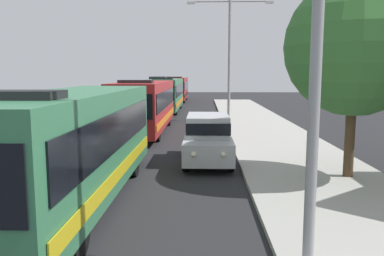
# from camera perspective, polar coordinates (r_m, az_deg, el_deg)

# --- Properties ---
(bus_lead) EXTENTS (2.58, 10.57, 3.21)m
(bus_lead) POSITION_cam_1_polar(r_m,az_deg,el_deg) (11.06, -16.93, -2.01)
(bus_lead) COLOR #33724C
(bus_lead) RESTS_ON ground_plane
(bus_second_in_line) EXTENTS (2.58, 11.10, 3.21)m
(bus_second_in_line) POSITION_cam_1_polar(r_m,az_deg,el_deg) (24.08, -6.74, 3.42)
(bus_second_in_line) COLOR maroon
(bus_second_in_line) RESTS_ON ground_plane
(bus_middle) EXTENTS (2.58, 11.43, 3.21)m
(bus_middle) POSITION_cam_1_polar(r_m,az_deg,el_deg) (37.49, -3.71, 5.00)
(bus_middle) COLOR #33724C
(bus_middle) RESTS_ON ground_plane
(bus_fourth_in_line) EXTENTS (2.58, 10.77, 3.21)m
(bus_fourth_in_line) POSITION_cam_1_polar(r_m,az_deg,el_deg) (51.41, -2.25, 5.77)
(bus_fourth_in_line) COLOR maroon
(bus_fourth_in_line) RESTS_ON ground_plane
(white_suv) EXTENTS (1.86, 4.70, 1.90)m
(white_suv) POSITION_cam_1_polar(r_m,az_deg,el_deg) (15.70, 2.31, -1.28)
(white_suv) COLOR #B7B7BC
(white_suv) RESTS_ON ground_plane
(box_truck_oncoming) EXTENTS (2.35, 7.86, 3.15)m
(box_truck_oncoming) POSITION_cam_1_polar(r_m,az_deg,el_deg) (60.21, -4.84, 6.06)
(box_truck_oncoming) COLOR black
(box_truck_oncoming) RESTS_ON ground_plane
(streetlamp_mid) EXTENTS (6.22, 0.28, 8.75)m
(streetlamp_mid) POSITION_cam_1_polar(r_m,az_deg,el_deg) (29.48, 5.45, 11.62)
(streetlamp_mid) COLOR gray
(streetlamp_mid) RESTS_ON sidewalk
(roadside_tree) EXTENTS (4.46, 4.46, 6.46)m
(roadside_tree) POSITION_cam_1_polar(r_m,az_deg,el_deg) (13.79, 22.49, 10.83)
(roadside_tree) COLOR #4C3823
(roadside_tree) RESTS_ON sidewalk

